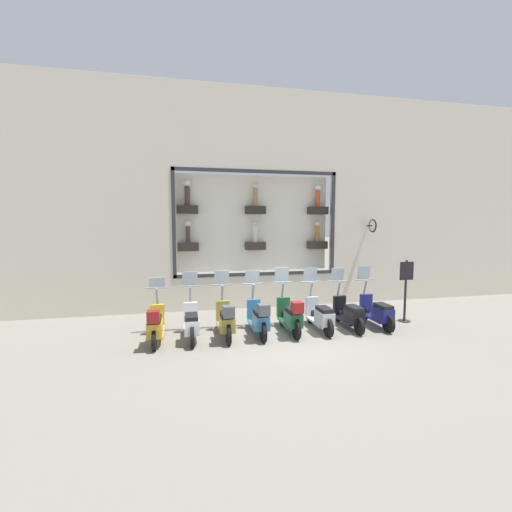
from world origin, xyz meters
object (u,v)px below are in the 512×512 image
Objects in this scene: scooter_black_1 at (349,314)px; scooter_green_3 at (291,316)px; scooter_silver_2 at (320,315)px; scooter_white_6 at (191,323)px; scooter_teal_4 at (259,318)px; scooter_olive_5 at (226,320)px; shop_sign_post at (406,288)px; scooter_yellow_7 at (155,325)px; scooter_navy_0 at (377,312)px.

scooter_black_1 is 1.77m from scooter_green_3.
scooter_silver_2 is 3.53m from scooter_white_6.
scooter_teal_4 is at bearing 91.21° from scooter_black_1.
scooter_teal_4 is at bearing -90.06° from scooter_olive_5.
shop_sign_post reaches higher than scooter_silver_2.
scooter_silver_2 is at bearing -90.02° from scooter_white_6.
scooter_white_6 is (0.06, 2.65, -0.05)m from scooter_green_3.
scooter_white_6 is 1.00× the size of scooter_yellow_7.
scooter_black_1 is 1.00× the size of scooter_yellow_7.
scooter_silver_2 reaches higher than scooter_white_6.
scooter_green_3 reaches higher than scooter_navy_0.
shop_sign_post is (0.31, -2.89, 0.60)m from scooter_silver_2.
scooter_green_3 is at bearing 93.48° from scooter_silver_2.
scooter_silver_2 is at bearing -86.52° from scooter_green_3.
shop_sign_post is at bearing -86.20° from scooter_olive_5.
scooter_navy_0 is at bearing -89.24° from scooter_olive_5.
scooter_green_3 is (-0.05, 2.65, 0.05)m from scooter_navy_0.
scooter_teal_4 reaches higher than scooter_black_1.
scooter_white_6 is 0.96× the size of shop_sign_post.
scooter_black_1 is 0.99× the size of scooter_white_6.
scooter_navy_0 is at bearing -88.83° from scooter_green_3.
scooter_teal_4 is 0.88m from scooter_olive_5.
shop_sign_post reaches higher than scooter_olive_5.
scooter_white_6 is (0.00, 5.30, 0.01)m from scooter_navy_0.
scooter_teal_4 is (-0.01, 0.88, -0.01)m from scooter_green_3.
shop_sign_post is at bearing -81.13° from scooter_black_1.
scooter_silver_2 is at bearing 89.80° from scooter_black_1.
scooter_green_3 is 1.77m from scooter_olive_5.
scooter_olive_5 is (-0.06, 3.53, 0.06)m from scooter_black_1.
shop_sign_post is (0.31, -6.42, 0.59)m from scooter_white_6.
scooter_olive_5 is at bearing -93.85° from scooter_white_6.
scooter_green_3 is 1.00× the size of scooter_white_6.
scooter_olive_5 is at bearing 90.76° from scooter_navy_0.
scooter_silver_2 is 2.65m from scooter_olive_5.
scooter_navy_0 is 2.65m from scooter_green_3.
scooter_teal_4 is (-0.06, 3.53, 0.04)m from scooter_navy_0.
scooter_black_1 is 0.99× the size of scooter_teal_4.
scooter_teal_4 is at bearing 94.53° from shop_sign_post.
scooter_navy_0 is 0.88m from scooter_black_1.
scooter_black_1 is at bearing -90.06° from scooter_white_6.
scooter_black_1 is 3.54m from scooter_olive_5.
scooter_black_1 is 2.12m from shop_sign_post.
scooter_olive_5 is 0.89m from scooter_white_6.
scooter_teal_4 is 0.96× the size of shop_sign_post.
scooter_yellow_7 is at bearing 90.22° from scooter_green_3.
scooter_teal_4 is 1.00× the size of scooter_yellow_7.
scooter_green_3 reaches higher than scooter_olive_5.
scooter_green_3 reaches higher than scooter_white_6.
scooter_navy_0 is at bearing -89.04° from scooter_teal_4.
shop_sign_post is (0.31, -1.12, 0.59)m from scooter_navy_0.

